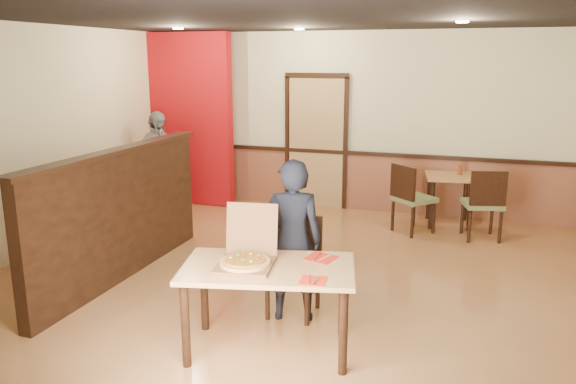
% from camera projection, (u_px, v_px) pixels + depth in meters
% --- Properties ---
extents(floor, '(7.00, 7.00, 0.00)m').
position_uv_depth(floor, '(300.00, 292.00, 5.88)').
color(floor, '#B97B48').
rests_on(floor, ground).
extents(ceiling, '(7.00, 7.00, 0.00)m').
position_uv_depth(ceiling, '(301.00, 13.00, 5.22)').
color(ceiling, black).
rests_on(ceiling, wall_back).
extents(wall_back, '(7.00, 0.00, 7.00)m').
position_uv_depth(wall_back, '(366.00, 123.00, 8.78)').
color(wall_back, '#EEEABA').
rests_on(wall_back, floor).
extents(wall_left, '(0.00, 7.00, 7.00)m').
position_uv_depth(wall_left, '(18.00, 144.00, 6.63)').
color(wall_left, '#EEEABA').
rests_on(wall_left, floor).
extents(wainscot_back, '(7.00, 0.04, 0.90)m').
position_uv_depth(wainscot_back, '(364.00, 182.00, 8.97)').
color(wainscot_back, brown).
rests_on(wainscot_back, floor).
extents(chair_rail_back, '(7.00, 0.06, 0.06)m').
position_uv_depth(chair_rail_back, '(365.00, 153.00, 8.85)').
color(chair_rail_back, black).
rests_on(chair_rail_back, wall_back).
extents(back_door, '(0.90, 0.06, 2.10)m').
position_uv_depth(back_door, '(316.00, 143.00, 9.07)').
color(back_door, tan).
rests_on(back_door, wall_back).
extents(booth_partition, '(0.20, 3.10, 1.44)m').
position_uv_depth(booth_partition, '(120.00, 213.00, 6.14)').
color(booth_partition, black).
rests_on(booth_partition, floor).
extents(red_accent_panel, '(1.60, 0.20, 2.78)m').
position_uv_depth(red_accent_panel, '(186.00, 120.00, 9.21)').
color(red_accent_panel, '#A30B11').
rests_on(red_accent_panel, floor).
extents(spot_a, '(0.14, 0.14, 0.02)m').
position_uv_depth(spot_a, '(178.00, 28.00, 7.60)').
color(spot_a, beige).
rests_on(spot_a, ceiling).
extents(spot_b, '(0.14, 0.14, 0.02)m').
position_uv_depth(spot_b, '(299.00, 29.00, 7.78)').
color(spot_b, beige).
rests_on(spot_b, ceiling).
extents(spot_c, '(0.14, 0.14, 0.02)m').
position_uv_depth(spot_c, '(462.00, 22.00, 6.18)').
color(spot_c, beige).
rests_on(spot_c, ceiling).
extents(main_table, '(1.54, 1.10, 0.75)m').
position_uv_depth(main_table, '(268.00, 279.00, 4.58)').
color(main_table, tan).
rests_on(main_table, floor).
extents(diner_chair, '(0.47, 0.47, 0.94)m').
position_uv_depth(diner_chair, '(295.00, 261.00, 5.34)').
color(diner_chair, olive).
rests_on(diner_chair, floor).
extents(side_chair_left, '(0.68, 0.68, 0.97)m').
position_uv_depth(side_chair_left, '(410.00, 196.00, 7.75)').
color(side_chair_left, olive).
rests_on(side_chair_left, floor).
extents(side_chair_right, '(0.59, 0.59, 0.98)m').
position_uv_depth(side_chair_right, '(484.00, 202.00, 7.44)').
color(side_chair_right, olive).
rests_on(side_chair_right, floor).
extents(side_table, '(0.79, 0.79, 0.74)m').
position_uv_depth(side_table, '(450.00, 187.00, 8.15)').
color(side_table, tan).
rests_on(side_table, floor).
extents(diner, '(0.64, 0.51, 1.52)m').
position_uv_depth(diner, '(293.00, 241.00, 5.14)').
color(diner, black).
rests_on(diner, floor).
extents(passerby, '(0.70, 1.02, 1.60)m').
position_uv_depth(passerby, '(158.00, 163.00, 8.68)').
color(passerby, gray).
rests_on(passerby, floor).
extents(pizza_box, '(0.51, 0.58, 0.46)m').
position_uv_depth(pizza_box, '(246.00, 259.00, 4.55)').
color(pizza_box, brown).
rests_on(pizza_box, main_table).
extents(pizza, '(0.50, 0.50, 0.03)m').
position_uv_depth(pizza, '(245.00, 262.00, 4.51)').
color(pizza, '#DD9950').
rests_on(pizza, pizza_box).
extents(napkin_near, '(0.22, 0.22, 0.01)m').
position_uv_depth(napkin_near, '(313.00, 281.00, 4.25)').
color(napkin_near, red).
rests_on(napkin_near, main_table).
extents(napkin_far, '(0.28, 0.28, 0.01)m').
position_uv_depth(napkin_far, '(321.00, 258.00, 4.73)').
color(napkin_far, red).
rests_on(napkin_far, main_table).
extents(condiment, '(0.07, 0.07, 0.16)m').
position_uv_depth(condiment, '(460.00, 169.00, 8.11)').
color(condiment, brown).
rests_on(condiment, side_table).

